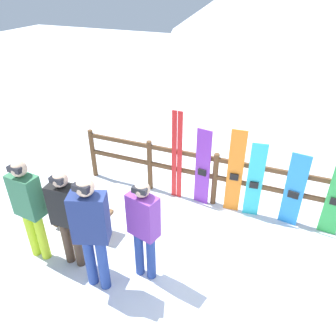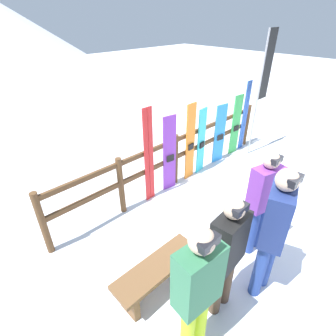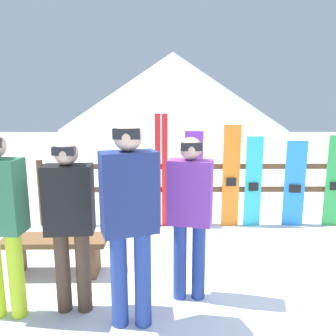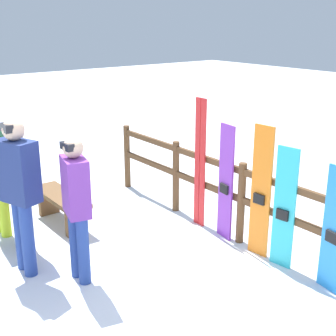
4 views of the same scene
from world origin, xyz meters
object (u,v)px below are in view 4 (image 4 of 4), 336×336
bench (61,203)px  person_navy (19,186)px  ski_pair_red (200,164)px  snowboard_orange (261,192)px  person_black (20,178)px  person_purple (76,200)px  snowboard_blue (335,231)px  snowboard_purple (226,183)px  snowboard_cyan (284,209)px

bench → person_navy: 1.46m
ski_pair_red → snowboard_orange: ski_pair_red is taller
person_navy → ski_pair_red: bearing=84.3°
person_black → bench: bearing=120.0°
person_black → person_purple: bearing=9.9°
bench → ski_pair_red: 1.98m
snowboard_blue → person_navy: bearing=-134.3°
snowboard_purple → snowboard_orange: (0.58, 0.00, 0.05)m
person_black → snowboard_orange: (1.86, 2.15, -0.12)m
person_navy → snowboard_orange: size_ratio=1.10×
ski_pair_red → snowboard_orange: 1.08m
snowboard_cyan → snowboard_blue: bearing=-0.0°
snowboard_purple → snowboard_cyan: size_ratio=1.06×
person_black → snowboard_purple: person_black is taller
person_navy → ski_pair_red: 2.38m
snowboard_cyan → snowboard_blue: snowboard_cyan is taller
bench → ski_pair_red: size_ratio=0.66×
person_purple → snowboard_cyan: person_purple is taller
bench → snowboard_purple: (1.67, 1.48, 0.43)m
snowboard_purple → snowboard_blue: bearing=-0.0°
ski_pair_red → snowboard_blue: bearing=-0.1°
bench → snowboard_purple: 2.27m
person_purple → ski_pair_red: bearing=98.4°
person_black → ski_pair_red: (0.79, 2.15, -0.04)m
person_purple → snowboard_blue: person_purple is taller
ski_pair_red → snowboard_purple: size_ratio=1.17×
person_navy → bench: bearing=136.9°
ski_pair_red → snowboard_blue: ski_pair_red is taller
person_purple → person_black: 1.09m
person_black → ski_pair_red: 2.29m
person_navy → person_black: 0.60m
person_navy → snowboard_purple: size_ratio=1.17×
person_black → snowboard_purple: 2.51m
person_black → snowboard_purple: (1.28, 2.15, -0.17)m
person_black → ski_pair_red: bearing=69.9°
person_navy → person_black: size_ratio=1.11×
person_navy → person_black: (-0.55, 0.21, -0.10)m
person_navy → snowboard_cyan: size_ratio=1.24×
bench → person_purple: (1.46, -0.48, 0.61)m
bench → ski_pair_red: bearing=51.8°
snowboard_purple → snowboard_cyan: 0.93m
bench → snowboard_blue: 3.58m
snowboard_purple → snowboard_orange: bearing=0.0°
person_purple → snowboard_orange: size_ratio=1.00×
snowboard_purple → snowboard_blue: (1.57, -0.00, -0.07)m
bench → snowboard_cyan: bearing=29.8°
snowboard_purple → snowboard_cyan: snowboard_purple is taller
person_black → snowboard_cyan: person_black is taller
snowboard_orange → person_navy: bearing=-119.0°
snowboard_orange → snowboard_blue: (0.99, -0.00, -0.12)m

